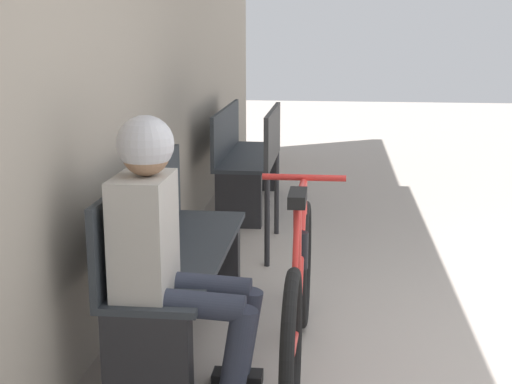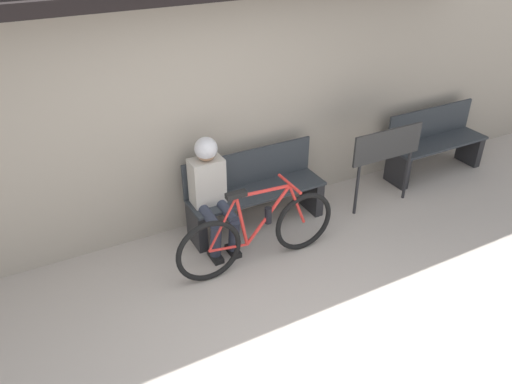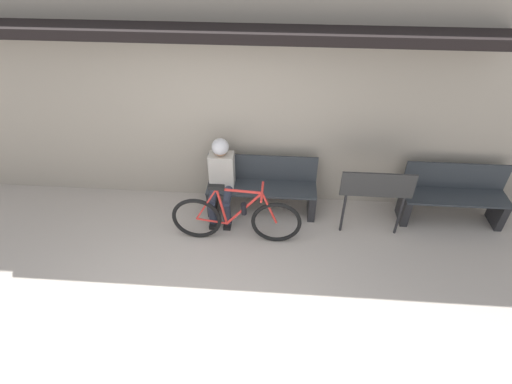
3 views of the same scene
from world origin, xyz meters
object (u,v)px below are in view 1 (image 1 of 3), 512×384
object	(u,v)px
person_seated	(166,238)
signboard	(273,146)
park_bench_near	(173,261)
bicycle	(299,295)
park_bench_far	(243,162)

from	to	relation	value
person_seated	signboard	xyz separation A→B (m)	(2.05, -0.25, 0.05)
park_bench_near	signboard	world-z (taller)	signboard
bicycle	signboard	distance (m)	1.85
bicycle	person_seated	size ratio (longest dim) A/B	1.43
park_bench_far	signboard	bearing A→B (deg)	-162.98
bicycle	person_seated	world-z (taller)	person_seated
bicycle	signboard	xyz separation A→B (m)	(1.79, 0.28, 0.37)
bicycle	person_seated	xyz separation A→B (m)	(-0.26, 0.53, 0.33)
bicycle	person_seated	distance (m)	0.68
park_bench_near	park_bench_far	bearing A→B (deg)	-0.05
park_bench_near	park_bench_far	distance (m)	2.66
park_bench_near	person_seated	size ratio (longest dim) A/B	1.29
person_seated	park_bench_far	size ratio (longest dim) A/B	0.86
park_bench_near	park_bench_far	xyz separation A→B (m)	(2.66, -0.00, -0.01)
bicycle	park_bench_far	world-z (taller)	bicycle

